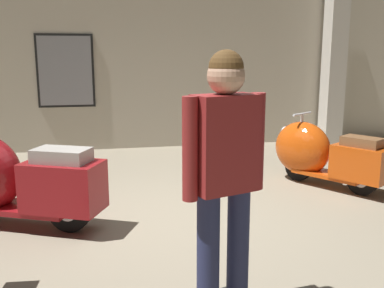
# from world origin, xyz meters

# --- Properties ---
(ground_plane) EXTENTS (60.00, 60.00, 0.00)m
(ground_plane) POSITION_xyz_m (0.00, 0.00, 0.00)
(ground_plane) COLOR gray
(showroom_back_wall) EXTENTS (18.00, 0.63, 3.37)m
(showroom_back_wall) POSITION_xyz_m (0.13, 4.02, 1.68)
(showroom_back_wall) COLOR #BCB29E
(showroom_back_wall) RESTS_ON ground
(scooter_0) EXTENTS (1.87, 1.23, 1.11)m
(scooter_0) POSITION_xyz_m (-1.75, 0.28, 0.51)
(scooter_0) COLOR black
(scooter_0) RESTS_ON ground
(scooter_1) EXTENTS (1.24, 1.58, 0.97)m
(scooter_1) POSITION_xyz_m (2.12, 0.97, 0.44)
(scooter_1) COLOR black
(scooter_1) RESTS_ON ground
(visitor_0) EXTENTS (0.58, 0.37, 1.79)m
(visitor_0) POSITION_xyz_m (0.03, -1.72, 1.03)
(visitor_0) COLOR black
(visitor_0) RESTS_ON ground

